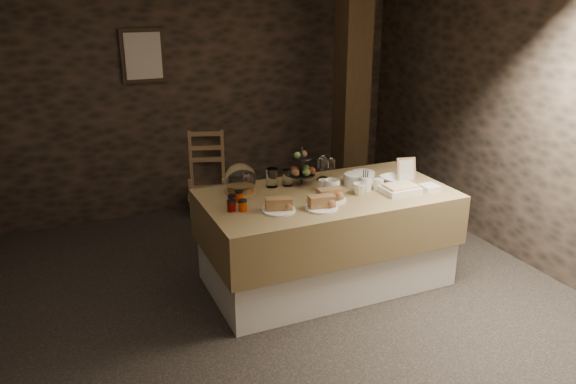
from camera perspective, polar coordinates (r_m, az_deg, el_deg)
name	(u,v)px	position (r m, az deg, el deg)	size (l,w,h in m)	color
ground_plane	(240,320)	(4.44, -4.93, -12.84)	(5.50, 5.00, 0.01)	black
room_shell	(233,121)	(3.83, -5.62, 7.22)	(5.52, 5.02, 2.60)	black
buffet_table	(326,231)	(4.77, 3.93, -4.00)	(2.05, 1.09, 0.81)	silver
chair	(206,176)	(6.42, -8.36, 1.58)	(0.53, 0.51, 0.71)	olive
timber_column	(351,98)	(6.15, 6.45, 9.52)	(0.30, 0.30, 2.60)	black
framed_picture	(143,56)	(6.14, -14.51, 13.25)	(0.45, 0.04, 0.55)	#302416
plate_stack_a	(355,179)	(4.84, 6.84, 1.27)	(0.19, 0.19, 0.10)	white
plate_stack_b	(363,176)	(4.95, 7.64, 1.58)	(0.20, 0.20, 0.09)	white
cutlery_holder	(365,184)	(4.71, 7.85, 0.84)	(0.10, 0.10, 0.12)	white
cup_a	(332,186)	(4.64, 4.46, 0.62)	(0.14, 0.14, 0.11)	white
cup_b	(359,189)	(4.62, 7.23, 0.31)	(0.10, 0.10, 0.10)	white
mug_c	(324,185)	(4.68, 3.65, 0.69)	(0.09, 0.09, 0.10)	white
mug_d	(379,184)	(4.76, 9.19, 0.78)	(0.08, 0.08, 0.09)	white
bowl	(395,180)	(4.95, 10.82, 1.24)	(0.24, 0.24, 0.06)	white
cake_dome	(241,180)	(4.63, -4.84, 1.19)	(0.26, 0.26, 0.26)	olive
fruit_stand	(302,170)	(4.79, 1.45, 2.25)	(0.23, 0.23, 0.33)	black
bread_platter_left	(279,206)	(4.24, -0.95, -1.44)	(0.26, 0.26, 0.11)	white
bread_platter_center	(322,204)	(4.30, 3.43, -1.20)	(0.26, 0.26, 0.11)	white
bread_platter_right	(330,196)	(4.46, 4.29, -0.43)	(0.26, 0.26, 0.11)	white
jam_jars	(236,203)	(4.33, -5.28, -1.09)	(0.18, 0.26, 0.07)	#610705
tart_dish	(400,189)	(4.72, 11.32, 0.31)	(0.30, 0.22, 0.07)	white
square_dish	(429,188)	(4.84, 14.16, 0.44)	(0.14, 0.14, 0.04)	white
menu_frame	(406,170)	(5.03, 11.92, 2.20)	(0.17, 0.02, 0.22)	olive
storage_jar_a	(272,178)	(4.76, -1.65, 1.46)	(0.10, 0.10, 0.16)	white
storage_jar_b	(288,178)	(4.79, -0.04, 1.47)	(0.09, 0.09, 0.14)	white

